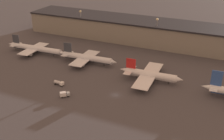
# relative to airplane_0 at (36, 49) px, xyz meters

# --- Properties ---
(ground) EXTENTS (600.00, 600.00, 0.00)m
(ground) POSITION_rel_airplane_0_xyz_m (78.17, -31.66, -3.58)
(ground) COLOR #423F44
(terminal_building) EXTENTS (230.55, 31.31, 17.79)m
(terminal_building) POSITION_rel_airplane_0_xyz_m (78.17, 57.70, 5.35)
(terminal_building) COLOR gray
(terminal_building) RESTS_ON ground
(airplane_0) EXTENTS (49.85, 27.23, 12.22)m
(airplane_0) POSITION_rel_airplane_0_xyz_m (0.00, 0.00, 0.00)
(airplane_0) COLOR silver
(airplane_0) RESTS_ON ground
(airplane_1) EXTENTS (43.83, 29.41, 12.54)m
(airplane_1) POSITION_rel_airplane_0_xyz_m (43.04, -0.17, 0.13)
(airplane_1) COLOR silver
(airplane_1) RESTS_ON ground
(airplane_2) EXTENTS (38.73, 38.19, 12.21)m
(airplane_2) POSITION_rel_airplane_0_xyz_m (90.07, -7.55, 0.16)
(airplane_2) COLOR silver
(airplane_2) RESTS_ON ground
(service_vehicle_1) EXTENTS (5.26, 5.23, 2.93)m
(service_vehicle_1) POSITION_rel_airplane_0_xyz_m (54.14, -44.72, -1.93)
(service_vehicle_1) COLOR #9EA3A8
(service_vehicle_1) RESTS_ON ground
(service_vehicle_2) EXTENTS (6.14, 2.67, 2.55)m
(service_vehicle_2) POSITION_rel_airplane_0_xyz_m (43.85, -34.77, -2.06)
(service_vehicle_2) COLOR white
(service_vehicle_2) RESTS_ON ground
(lamp_post_0) EXTENTS (1.80, 1.80, 23.16)m
(lamp_post_0) POSITION_rel_airplane_0_xyz_m (11.78, 46.74, 11.30)
(lamp_post_0) COLOR slate
(lamp_post_0) RESTS_ON ground
(lamp_post_1) EXTENTS (1.80, 1.80, 23.66)m
(lamp_post_1) POSITION_rel_airplane_0_xyz_m (77.47, 46.74, 11.58)
(lamp_post_1) COLOR slate
(lamp_post_1) RESTS_ON ground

